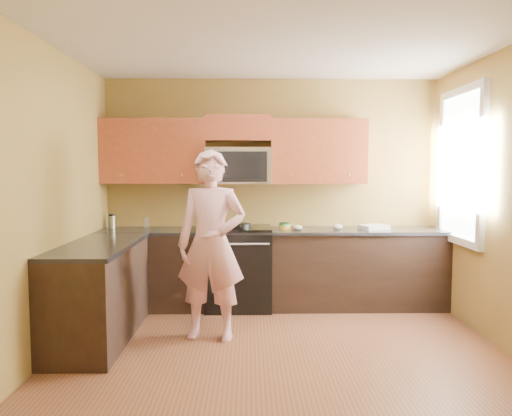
{
  "coord_description": "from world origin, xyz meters",
  "views": [
    {
      "loc": [
        -0.28,
        -4.02,
        1.62
      ],
      "look_at": [
        -0.2,
        1.3,
        1.2
      ],
      "focal_mm": 34.63,
      "sensor_mm": 36.0,
      "label": 1
    }
  ],
  "objects_px": {
    "butter_tub": "(285,230)",
    "travel_mug": "(112,228)",
    "frying_pan": "(241,228)",
    "woman": "(211,245)",
    "microwave": "(238,184)",
    "stove": "(238,267)"
  },
  "relations": [
    {
      "from": "butter_tub",
      "to": "travel_mug",
      "type": "height_order",
      "value": "travel_mug"
    },
    {
      "from": "frying_pan",
      "to": "butter_tub",
      "type": "bearing_deg",
      "value": 5.82
    },
    {
      "from": "butter_tub",
      "to": "frying_pan",
      "type": "bearing_deg",
      "value": -173.37
    },
    {
      "from": "frying_pan",
      "to": "woman",
      "type": "bearing_deg",
      "value": -106.04
    },
    {
      "from": "butter_tub",
      "to": "woman",
      "type": "bearing_deg",
      "value": -126.95
    },
    {
      "from": "microwave",
      "to": "woman",
      "type": "bearing_deg",
      "value": -101.39
    },
    {
      "from": "stove",
      "to": "microwave",
      "type": "relative_size",
      "value": 1.25
    },
    {
      "from": "travel_mug",
      "to": "stove",
      "type": "bearing_deg",
      "value": -5.88
    },
    {
      "from": "stove",
      "to": "butter_tub",
      "type": "height_order",
      "value": "butter_tub"
    },
    {
      "from": "microwave",
      "to": "woman",
      "type": "xyz_separation_m",
      "value": [
        -0.23,
        -1.16,
        -0.55
      ]
    },
    {
      "from": "travel_mug",
      "to": "butter_tub",
      "type": "bearing_deg",
      "value": -4.65
    },
    {
      "from": "stove",
      "to": "frying_pan",
      "type": "bearing_deg",
      "value": -67.6
    },
    {
      "from": "woman",
      "to": "microwave",
      "type": "bearing_deg",
      "value": 86.59
    },
    {
      "from": "stove",
      "to": "frying_pan",
      "type": "height_order",
      "value": "frying_pan"
    },
    {
      "from": "stove",
      "to": "microwave",
      "type": "height_order",
      "value": "microwave"
    },
    {
      "from": "stove",
      "to": "travel_mug",
      "type": "distance_m",
      "value": 1.57
    },
    {
      "from": "stove",
      "to": "frying_pan",
      "type": "distance_m",
      "value": 0.48
    },
    {
      "from": "stove",
      "to": "butter_tub",
      "type": "bearing_deg",
      "value": -1.21
    },
    {
      "from": "frying_pan",
      "to": "butter_tub",
      "type": "relative_size",
      "value": 3.06
    },
    {
      "from": "frying_pan",
      "to": "travel_mug",
      "type": "xyz_separation_m",
      "value": [
        -1.53,
        0.22,
        -0.03
      ]
    },
    {
      "from": "stove",
      "to": "butter_tub",
      "type": "xyz_separation_m",
      "value": [
        0.54,
        -0.01,
        0.45
      ]
    },
    {
      "from": "microwave",
      "to": "travel_mug",
      "type": "relative_size",
      "value": 4.56
    }
  ]
}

